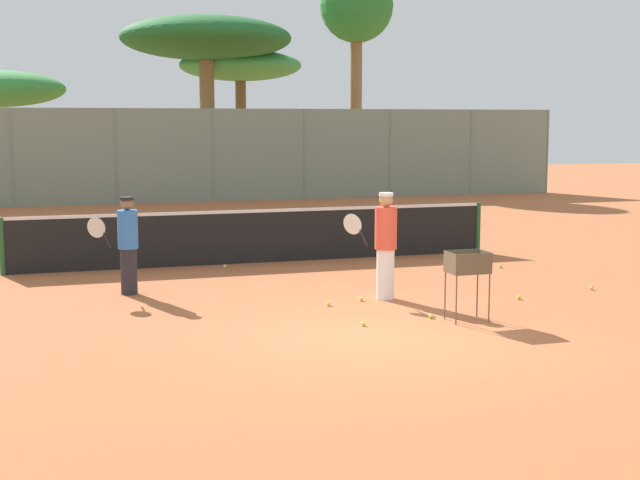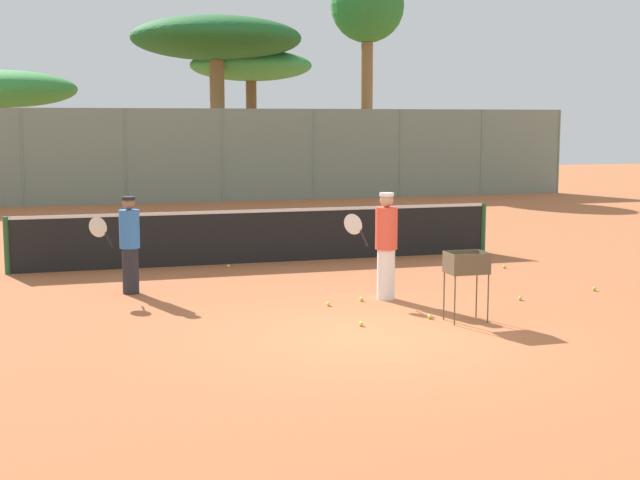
{
  "view_description": "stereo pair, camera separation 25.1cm",
  "coord_description": "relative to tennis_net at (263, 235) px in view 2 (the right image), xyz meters",
  "views": [
    {
      "loc": [
        -4.14,
        -10.66,
        2.82
      ],
      "look_at": [
        -0.06,
        2.28,
        1.0
      ],
      "focal_mm": 50.0,
      "sensor_mm": 36.0,
      "label": 1
    },
    {
      "loc": [
        -3.9,
        -10.74,
        2.82
      ],
      "look_at": [
        -0.06,
        2.28,
        1.0
      ],
      "focal_mm": 50.0,
      "sensor_mm": 36.0,
      "label": 2
    }
  ],
  "objects": [
    {
      "name": "tennis_ball_7",
      "position": [
        0.06,
        -5.84,
        -0.53
      ],
      "size": [
        0.07,
        0.07,
        0.07
      ],
      "primitive_type": "sphere",
      "color": "#D1E54C",
      "rests_on": "ground_plane"
    },
    {
      "name": "tennis_net",
      "position": [
        0.0,
        0.0,
        0.0
      ],
      "size": [
        9.8,
        0.1,
        1.07
      ],
      "color": "#26592D",
      "rests_on": "ground_plane"
    },
    {
      "name": "ground_plane",
      "position": [
        0.0,
        -6.49,
        -0.56
      ],
      "size": [
        80.0,
        80.0,
        0.0
      ],
      "primitive_type": "plane",
      "color": "#B26038"
    },
    {
      "name": "player_red_cap",
      "position": [
        1.05,
        -4.14,
        0.32
      ],
      "size": [
        0.83,
        0.53,
        1.7
      ],
      "rotation": [
        0.0,
        0.0,
        2.66
      ],
      "color": "white",
      "rests_on": "ground_plane"
    },
    {
      "name": "back_fence",
      "position": [
        0.0,
        13.66,
        1.06
      ],
      "size": [
        29.99,
        0.08,
        3.24
      ],
      "color": "gray",
      "rests_on": "ground_plane"
    },
    {
      "name": "tennis_ball_8",
      "position": [
        3.06,
        -4.85,
        -0.53
      ],
      "size": [
        0.07,
        0.07,
        0.07
      ],
      "primitive_type": "sphere",
      "color": "#D1E54C",
      "rests_on": "ground_plane"
    },
    {
      "name": "ball_cart",
      "position": [
        1.57,
        -5.98,
        0.2
      ],
      "size": [
        0.56,
        0.41,
        0.99
      ],
      "color": "brown",
      "rests_on": "ground_plane"
    },
    {
      "name": "tennis_ball_2",
      "position": [
        1.15,
        -5.69,
        -0.53
      ],
      "size": [
        0.07,
        0.07,
        0.07
      ],
      "primitive_type": "sphere",
      "color": "#D1E54C",
      "rests_on": "ground_plane"
    },
    {
      "name": "tree_3",
      "position": [
        -5.84,
        19.24,
        3.44
      ],
      "size": [
        5.66,
        5.66,
        4.73
      ],
      "color": "brown",
      "rests_on": "ground_plane"
    },
    {
      "name": "tree_1",
      "position": [
        8.58,
        18.19,
        6.75
      ],
      "size": [
        3.04,
        3.04,
        9.04
      ],
      "color": "brown",
      "rests_on": "ground_plane"
    },
    {
      "name": "tennis_ball_4",
      "position": [
        -0.79,
        -0.44,
        -0.53
      ],
      "size": [
        0.07,
        0.07,
        0.07
      ],
      "primitive_type": "sphere",
      "color": "#D1E54C",
      "rests_on": "ground_plane"
    },
    {
      "name": "tennis_ball_1",
      "position": [
        0.02,
        -4.42,
        -0.53
      ],
      "size": [
        0.07,
        0.07,
        0.07
      ],
      "primitive_type": "sphere",
      "color": "#D1E54C",
      "rests_on": "ground_plane"
    },
    {
      "name": "tree_2",
      "position": [
        3.65,
        18.07,
        4.36
      ],
      "size": [
        4.85,
        4.85,
        5.6
      ],
      "color": "brown",
      "rests_on": "ground_plane"
    },
    {
      "name": "tennis_ball_3",
      "position": [
        -2.87,
        -2.59,
        -0.53
      ],
      "size": [
        0.07,
        0.07,
        0.07
      ],
      "primitive_type": "sphere",
      "color": "#D1E54C",
      "rests_on": "ground_plane"
    },
    {
      "name": "tennis_ball_0",
      "position": [
        4.29,
        -2.03,
        -0.53
      ],
      "size": [
        0.07,
        0.07,
        0.07
      ],
      "primitive_type": "sphere",
      "color": "#D1E54C",
      "rests_on": "ground_plane"
    },
    {
      "name": "tree_0",
      "position": [
        1.95,
        16.19,
        5.22
      ],
      "size": [
        6.33,
        6.33,
        6.64
      ],
      "color": "brown",
      "rests_on": "ground_plane"
    },
    {
      "name": "player_white_outfit",
      "position": [
        -2.82,
        -2.54,
        0.27
      ],
      "size": [
        0.86,
        0.35,
        1.6
      ],
      "rotation": [
        0.0,
        0.0,
        3.38
      ],
      "color": "#26262D",
      "rests_on": "ground_plane"
    },
    {
      "name": "tennis_ball_5",
      "position": [
        0.62,
        -4.21,
        -0.53
      ],
      "size": [
        0.07,
        0.07,
        0.07
      ],
      "primitive_type": "sphere",
      "color": "#D1E54C",
      "rests_on": "ground_plane"
    },
    {
      "name": "tennis_ball_6",
      "position": [
        4.64,
        -4.51,
        -0.53
      ],
      "size": [
        0.07,
        0.07,
        0.07
      ],
      "primitive_type": "sphere",
      "color": "#D1E54C",
      "rests_on": "ground_plane"
    }
  ]
}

